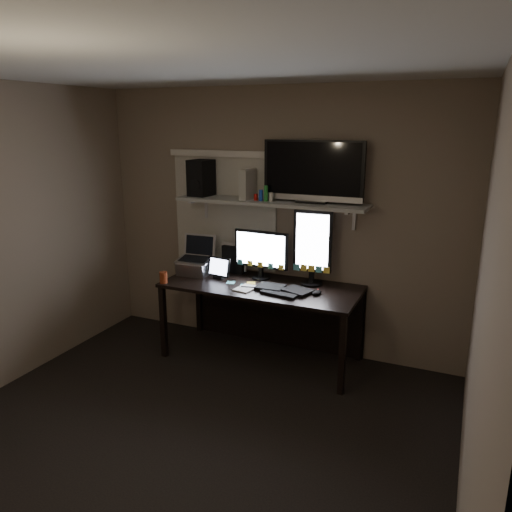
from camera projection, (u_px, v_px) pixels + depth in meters
The scene contains 21 objects.
floor at pixel (181, 442), 3.50m from camera, with size 3.60×3.60×0.00m, color black.
ceiling at pixel (164, 63), 2.85m from camera, with size 3.60×3.60×0.00m, color silver.
back_wall at pixel (277, 222), 4.77m from camera, with size 3.60×3.60×0.00m, color #82705D.
right_wall at pixel (482, 315), 2.48m from camera, with size 3.60×3.60×0.00m, color #82705D.
window_blinds at pixel (225, 213), 4.95m from camera, with size 1.10×0.02×1.10m, color silver.
desk at pixel (266, 299), 4.73m from camera, with size 1.80×0.75×0.73m.
wall_shelf at pixel (270, 202), 4.56m from camera, with size 1.80×0.35×0.03m, color #A2A29D.
monitor_landscape at pixel (261, 255), 4.69m from camera, with size 0.54×0.06×0.47m, color black.
monitor_portrait at pixel (312, 248), 4.49m from camera, with size 0.35×0.07×0.70m, color black.
keyboard at pixel (284, 289), 4.40m from camera, with size 0.51×0.20×0.03m, color black.
mouse at pixel (317, 293), 4.31m from camera, with size 0.07×0.11×0.04m, color black.
notepad at pixel (246, 288), 4.46m from camera, with size 0.15×0.21×0.01m, color beige.
tablet at pixel (219, 268), 4.73m from camera, with size 0.24×0.10×0.21m, color black.
file_sorter at pixel (234, 258), 4.93m from camera, with size 0.23×0.10×0.29m, color black.
laptop at pixel (194, 256), 4.84m from camera, with size 0.33×0.27×0.37m, color #B9B8BE.
cup at pixel (163, 277), 4.61m from camera, with size 0.07×0.07×0.11m, color maroon.
sticky_notes at pixel (237, 283), 4.61m from camera, with size 0.33×0.25×0.00m, color yellow, non-canonical shape.
tv at pixel (313, 172), 4.37m from camera, with size 0.90×0.16×0.54m, color black.
game_console at pixel (248, 184), 4.61m from camera, with size 0.07×0.23×0.28m, color beige.
speaker at pixel (201, 178), 4.81m from camera, with size 0.19×0.23×0.35m, color black.
bottles at pixel (263, 193), 4.51m from camera, with size 0.22×0.05×0.14m, color #A50F0C, non-canonical shape.
Camera 1 is at (1.70, -2.57, 2.18)m, focal length 35.00 mm.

